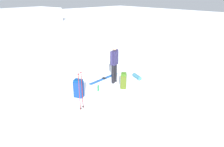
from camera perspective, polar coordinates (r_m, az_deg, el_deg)
ground_plane at (r=8.36m, az=0.00°, el=-4.45°), size 80.00×80.00×0.00m
skier_standing at (r=8.62m, az=0.66°, el=3.28°), size 0.54×0.32×1.70m
ski_pair_near at (r=9.32m, az=-2.27°, el=-1.46°), size 1.77×0.30×0.05m
backpack_large_dark at (r=7.72m, az=-9.53°, el=-4.23°), size 0.38×0.41×0.72m
backpack_bright at (r=8.35m, az=3.33°, el=-2.06°), size 0.39×0.38×0.66m
ski_poles_planted_near at (r=6.72m, az=-8.97°, el=-4.57°), size 0.21×0.11×1.36m
sleeping_mat_rolled at (r=9.40m, az=7.15°, el=-0.88°), size 0.34×0.58×0.18m
thermos_bottle at (r=8.15m, az=-3.97°, el=-4.21°), size 0.07×0.07×0.26m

